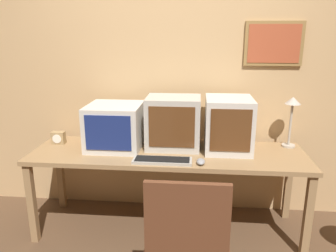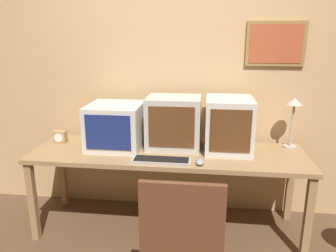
# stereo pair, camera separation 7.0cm
# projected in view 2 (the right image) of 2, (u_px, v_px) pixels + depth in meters

# --- Properties ---
(wall_back) EXTENTS (8.00, 0.08, 2.60)m
(wall_back) POSITION_uv_depth(u_px,v_px,m) (174.00, 73.00, 2.94)
(wall_back) COLOR tan
(wall_back) RESTS_ON ground_plane
(desk) EXTENTS (2.23, 0.66, 0.71)m
(desk) POSITION_uv_depth(u_px,v_px,m) (168.00, 159.00, 2.70)
(desk) COLOR #99754C
(desk) RESTS_ON ground_plane
(monitor_left) EXTENTS (0.44, 0.45, 0.37)m
(monitor_left) POSITION_uv_depth(u_px,v_px,m) (116.00, 126.00, 2.76)
(monitor_left) COLOR beige
(monitor_left) RESTS_ON desk
(monitor_center) EXTENTS (0.44, 0.36, 0.43)m
(monitor_center) POSITION_uv_depth(u_px,v_px,m) (174.00, 122.00, 2.74)
(monitor_center) COLOR #B7B2A8
(monitor_center) RESTS_ON desk
(monitor_right) EXTENTS (0.37, 0.43, 0.44)m
(monitor_right) POSITION_uv_depth(u_px,v_px,m) (229.00, 125.00, 2.66)
(monitor_right) COLOR beige
(monitor_right) RESTS_ON desk
(keyboard_main) EXTENTS (0.45, 0.15, 0.03)m
(keyboard_main) POSITION_uv_depth(u_px,v_px,m) (161.00, 160.00, 2.46)
(keyboard_main) COLOR #A8A399
(keyboard_main) RESTS_ON desk
(mouse_near_keyboard) EXTENTS (0.06, 0.11, 0.04)m
(mouse_near_keyboard) POSITION_uv_depth(u_px,v_px,m) (200.00, 162.00, 2.42)
(mouse_near_keyboard) COLOR gray
(mouse_near_keyboard) RESTS_ON desk
(desk_clock) EXTENTS (0.11, 0.07, 0.11)m
(desk_clock) POSITION_uv_depth(u_px,v_px,m) (60.00, 137.00, 2.89)
(desk_clock) COLOR #A38456
(desk_clock) RESTS_ON desk
(desk_lamp) EXTENTS (0.13, 0.13, 0.43)m
(desk_lamp) POSITION_uv_depth(u_px,v_px,m) (294.00, 111.00, 2.69)
(desk_lamp) COLOR #B2A899
(desk_lamp) RESTS_ON desk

